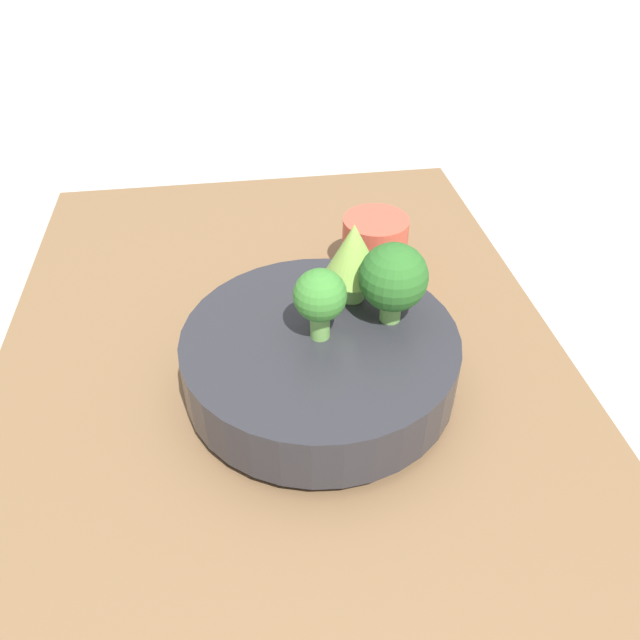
{
  "coord_description": "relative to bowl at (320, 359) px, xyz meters",
  "views": [
    {
      "loc": [
        -0.49,
        0.03,
        0.51
      ],
      "look_at": [
        -0.03,
        -0.03,
        0.13
      ],
      "focal_mm": 35.0,
      "sensor_mm": 36.0,
      "label": 1
    }
  ],
  "objects": [
    {
      "name": "ground_plane",
      "position": [
        0.03,
        0.03,
        -0.08
      ],
      "size": [
        6.0,
        6.0,
        0.0
      ],
      "primitive_type": "plane",
      "color": "#ADA89E"
    },
    {
      "name": "cup",
      "position": [
        0.21,
        -0.1,
        -0.0
      ],
      "size": [
        0.08,
        0.08,
        0.08
      ],
      "color": "#C64C38",
      "rests_on": "table"
    },
    {
      "name": "broccoli_floret_front",
      "position": [
        0.02,
        -0.07,
        0.08
      ],
      "size": [
        0.07,
        0.07,
        0.09
      ],
      "color": "#6BA34C",
      "rests_on": "bowl"
    },
    {
      "name": "romanesco_piece_near",
      "position": [
        0.06,
        -0.04,
        0.09
      ],
      "size": [
        0.06,
        0.06,
        0.09
      ],
      "color": "#7AB256",
      "rests_on": "bowl"
    },
    {
      "name": "table",
      "position": [
        0.03,
        0.03,
        -0.06
      ],
      "size": [
        0.94,
        0.63,
        0.04
      ],
      "color": "brown",
      "rests_on": "ground_plane"
    },
    {
      "name": "broccoli_floret_center",
      "position": [
        0.0,
        0.0,
        0.08
      ],
      "size": [
        0.05,
        0.05,
        0.08
      ],
      "color": "#6BA34C",
      "rests_on": "bowl"
    },
    {
      "name": "bowl",
      "position": [
        0.0,
        0.0,
        0.0
      ],
      "size": [
        0.28,
        0.28,
        0.07
      ],
      "color": "#28282D",
      "rests_on": "table"
    }
  ]
}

